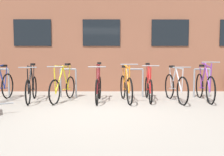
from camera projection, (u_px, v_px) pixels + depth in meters
ground_plane at (96, 111)px, 5.05m from camera, size 42.00×42.00×0.00m
storefront_building at (104, 23)px, 11.66m from camera, size 28.00×7.38×5.95m
bike_rack at (102, 80)px, 6.90m from camera, size 6.51×0.05×0.87m
bicycle_orange at (126, 87)px, 6.24m from camera, size 0.44×1.65×1.04m
bicycle_blue at (0, 86)px, 6.29m from camera, size 0.44×1.71×1.04m
bicycle_black at (31, 88)px, 6.29m from camera, size 0.45×1.66×1.05m
bicycle_purple at (205, 86)px, 6.38m from camera, size 0.44×1.77×1.10m
bicycle_red at (148, 87)px, 6.41m from camera, size 0.44×1.62×1.05m
bicycle_yellow at (63, 87)px, 6.34m from camera, size 0.51×1.69×1.04m
bicycle_silver at (175, 87)px, 6.24m from camera, size 0.44×1.72×0.98m
bicycle_maroon at (98, 87)px, 6.26m from camera, size 0.44×1.64×1.08m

